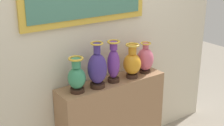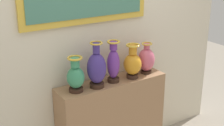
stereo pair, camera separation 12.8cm
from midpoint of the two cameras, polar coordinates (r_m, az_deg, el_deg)
name	(u,v)px [view 1 (the left image)]	position (r m, az deg, el deg)	size (l,w,h in m)	color
display_shelf	(112,121)	(3.40, -1.09, -10.35)	(1.17, 0.29, 0.92)	#99704C
back_wall	(100,20)	(3.18, -3.41, 7.79)	(3.12, 0.14, 2.99)	beige
vase_jade	(77,77)	(2.92, -7.61, -2.48)	(0.16, 0.16, 0.34)	#382319
vase_indigo	(97,69)	(2.99, -3.89, -1.01)	(0.18, 0.18, 0.45)	#382319
vase_violet	(113,63)	(3.10, -0.92, -0.02)	(0.13, 0.13, 0.42)	#382319
vase_amber	(132,63)	(3.22, 2.50, 0.02)	(0.18, 0.18, 0.36)	#382319
vase_rose	(145,59)	(3.37, 4.90, 0.70)	(0.18, 0.18, 0.33)	#382319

